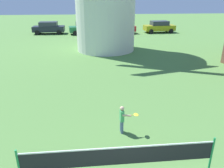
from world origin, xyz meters
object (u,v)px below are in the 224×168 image
parked_car_black (49,28)px  parked_car_green (85,28)px  player_far (123,118)px  parked_car_mustard (159,27)px  tennis_net (119,156)px  parked_car_red (120,27)px

parked_car_black → parked_car_green: (4.81, -0.64, -0.00)m
player_far → parked_car_mustard: 24.86m
tennis_net → parked_car_green: parked_car_green is taller
tennis_net → parked_car_black: bearing=103.2°
parked_car_green → parked_car_mustard: same height
parked_car_red → parked_car_mustard: same height
parked_car_green → parked_car_mustard: bearing=1.1°
tennis_net → parked_car_mustard: size_ratio=1.28×
tennis_net → parked_car_black: parked_car_black is taller
player_far → parked_car_black: parked_car_black is taller
parked_car_mustard → parked_car_black: bearing=178.3°
parked_car_red → parked_car_green: bearing=178.0°
player_far → parked_car_green: (-1.71, 23.18, 0.19)m
tennis_net → parked_car_red: size_ratio=1.32×
player_far → parked_car_mustard: (8.46, 23.38, 0.19)m
parked_car_red → parked_car_black: bearing=175.2°
tennis_net → parked_car_black: (-6.11, 25.97, 0.12)m
parked_car_black → parked_car_red: bearing=-4.8°
parked_car_black → parked_car_green: size_ratio=0.95×
tennis_net → parked_car_black: size_ratio=1.34×
player_far → tennis_net: bearing=-100.8°
parked_car_green → parked_car_red: size_ratio=1.04×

